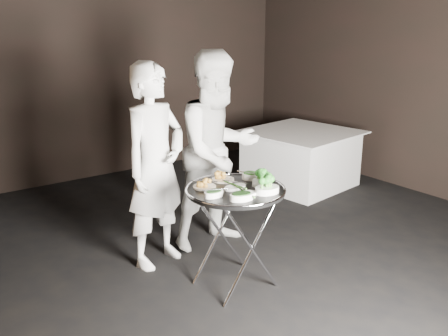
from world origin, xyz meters
TOP-DOWN VIEW (x-y plane):
  - floor at (0.00, 0.00)m, footprint 6.00×7.00m
  - wall_back at (0.00, 3.52)m, footprint 6.00×0.05m
  - tray_stand at (-0.24, 0.04)m, footprint 0.55×0.46m
  - serving_tray at (-0.24, 0.04)m, footprint 0.77×0.77m
  - potato_plate_a at (-0.42, 0.20)m, footprint 0.18×0.18m
  - potato_plate_b at (-0.19, 0.27)m, footprint 0.18×0.18m
  - greens_bowl at (0.01, 0.17)m, footprint 0.13×0.13m
  - asparagus_plate_a at (-0.24, 0.05)m, footprint 0.20×0.13m
  - asparagus_plate_b at (-0.27, -0.11)m, footprint 0.21×0.14m
  - spinach_bowl_a at (-0.47, 0.00)m, footprint 0.16×0.11m
  - spinach_bowl_b at (-0.35, -0.17)m, footprint 0.20×0.15m
  - broccoli_bowl_a at (-0.02, 0.00)m, footprint 0.19×0.15m
  - broccoli_bowl_b at (-0.11, -0.17)m, footprint 0.20×0.16m
  - serving_utensils at (-0.22, 0.11)m, footprint 0.59×0.45m
  - waiter_left at (-0.52, 0.78)m, footprint 0.73×0.59m
  - waiter_right at (0.13, 0.78)m, footprint 0.88×0.69m
  - dining_table at (1.99, 1.58)m, footprint 1.24×1.24m

SIDE VIEW (x-z plane):
  - floor at x=0.00m, z-range -0.05..0.00m
  - dining_table at x=1.99m, z-range 0.00..0.71m
  - tray_stand at x=-0.24m, z-range 0.05..0.85m
  - serving_tray at x=-0.24m, z-range 0.79..0.83m
  - asparagus_plate_b at x=-0.27m, z-range 0.82..0.86m
  - asparagus_plate_a at x=-0.24m, z-range 0.82..0.86m
  - potato_plate_a at x=-0.42m, z-range 0.82..0.88m
  - potato_plate_b at x=-0.19m, z-range 0.82..0.88m
  - spinach_bowl_a at x=-0.47m, z-range 0.82..0.88m
  - broccoli_bowl_a at x=-0.02m, z-range 0.82..0.89m
  - spinach_bowl_b at x=-0.35m, z-range 0.82..0.89m
  - greens_bowl at x=0.01m, z-range 0.82..0.89m
  - broccoli_bowl_b at x=-0.11m, z-range 0.82..0.90m
  - serving_utensils at x=-0.22m, z-range 0.87..0.88m
  - waiter_left at x=-0.52m, z-range 0.00..1.75m
  - waiter_right at x=0.13m, z-range 0.00..1.82m
  - wall_back at x=0.00m, z-range 0.00..3.00m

